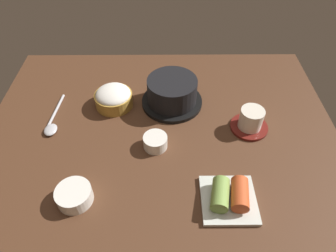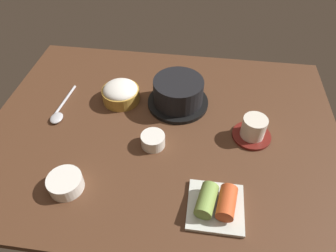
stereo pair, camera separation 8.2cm
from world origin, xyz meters
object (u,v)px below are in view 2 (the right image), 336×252
object	(u,v)px
rice_bowl	(121,93)
spoon	(59,113)
tea_cup_with_saucer	(253,130)
side_bowl_near	(65,183)
kimchi_plate	(216,203)
banchan_cup_center	(153,140)
stone_pot	(178,93)

from	to	relation	value
rice_bowl	spoon	bearing A→B (deg)	-152.48
rice_bowl	tea_cup_with_saucer	size ratio (longest dim) A/B	1.07
rice_bowl	tea_cup_with_saucer	distance (cm)	40.90
side_bowl_near	kimchi_plate	bearing A→B (deg)	-1.02
side_bowl_near	spoon	size ratio (longest dim) A/B	0.47
banchan_cup_center	side_bowl_near	world-z (taller)	side_bowl_near
stone_pot	kimchi_plate	size ratio (longest dim) A/B	1.47
side_bowl_near	banchan_cup_center	bearing A→B (deg)	41.53
tea_cup_with_saucer	kimchi_plate	xyz separation A→B (cm)	(-9.30, -22.99, -1.00)
kimchi_plate	side_bowl_near	xyz separation A→B (cm)	(-35.44, 0.63, -0.03)
stone_pot	tea_cup_with_saucer	xyz separation A→B (cm)	(21.80, -11.27, -1.29)
banchan_cup_center	spoon	size ratio (longest dim) A/B	0.37
spoon	rice_bowl	bearing A→B (deg)	27.52
rice_bowl	tea_cup_with_saucer	world-z (taller)	tea_cup_with_saucer
kimchi_plate	banchan_cup_center	bearing A→B (deg)	135.82
banchan_cup_center	stone_pot	bearing A→B (deg)	74.87
side_bowl_near	spoon	world-z (taller)	side_bowl_near
stone_pot	side_bowl_near	size ratio (longest dim) A/B	2.24
stone_pot	rice_bowl	size ratio (longest dim) A/B	1.63
side_bowl_near	stone_pot	bearing A→B (deg)	55.70
stone_pot	spoon	size ratio (longest dim) A/B	1.05
kimchi_plate	rice_bowl	bearing A→B (deg)	131.95
tea_cup_with_saucer	banchan_cup_center	xyz separation A→B (cm)	(-26.53, -6.24, -1.08)
stone_pot	spoon	xyz separation A→B (cm)	(-34.62, -9.46, -3.66)
banchan_cup_center	spoon	xyz separation A→B (cm)	(-29.88, 8.05, -1.29)
tea_cup_with_saucer	kimchi_plate	distance (cm)	24.82
stone_pot	kimchi_plate	xyz separation A→B (cm)	(12.50, -34.26, -2.29)
kimchi_plate	side_bowl_near	bearing A→B (deg)	178.98
rice_bowl	spoon	world-z (taller)	rice_bowl
stone_pot	side_bowl_near	xyz separation A→B (cm)	(-22.94, -33.63, -2.32)
stone_pot	side_bowl_near	bearing A→B (deg)	-124.30
kimchi_plate	spoon	distance (cm)	53.26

